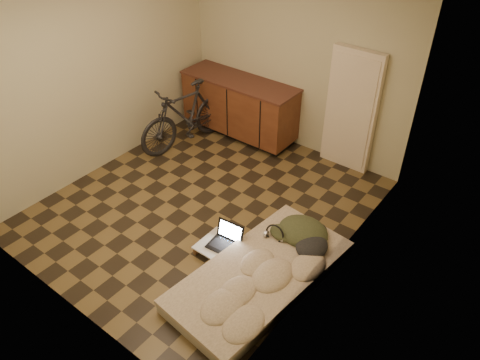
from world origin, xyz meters
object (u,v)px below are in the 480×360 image
Objects in this scene: lap_desk at (227,250)px; laptop at (226,241)px; futon at (260,276)px; bicycle at (185,112)px.

laptop is (-0.07, 0.06, 0.06)m from lap_desk.
laptop is at bearing 138.51° from lap_desk.
futon is 0.51m from lap_desk.
bicycle is 4.54× the size of laptop.
laptop reaches higher than futon.
bicycle is at bearing 138.06° from laptop.
futon reaches higher than lap_desk.
bicycle is 2.44m from laptop.
bicycle is at bearing 153.81° from futon.
lap_desk is 1.88× the size of laptop.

